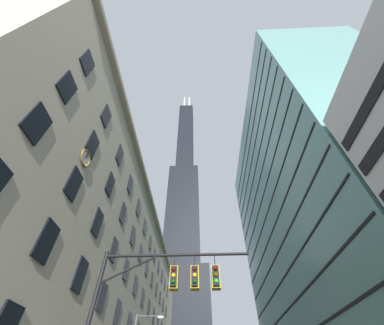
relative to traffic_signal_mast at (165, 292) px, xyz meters
The scene contains 4 objects.
station_building 30.95m from the traffic_signal_mast, 116.16° to the left, with size 13.08×71.24×26.86m.
dark_skyscraper 110.73m from the traffic_signal_mast, 94.44° to the left, with size 24.48×24.48×200.46m.
glass_office_midrise 45.41m from the traffic_signal_mast, 49.92° to the left, with size 19.92×52.22×58.36m.
traffic_signal_mast is the anchor object (origin of this frame).
Camera 1 is at (-2.30, -8.85, 1.93)m, focal length 21.78 mm.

